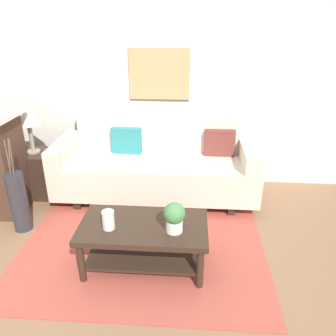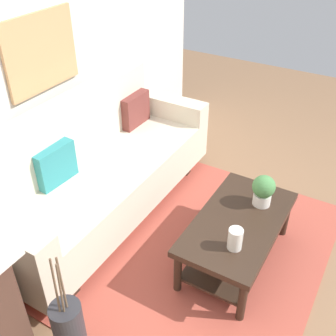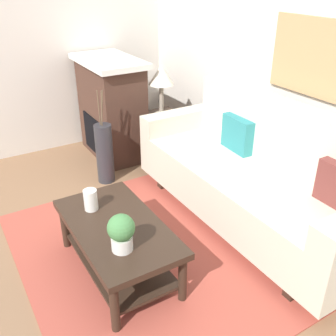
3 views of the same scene
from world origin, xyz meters
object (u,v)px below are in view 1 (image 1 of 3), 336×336
coffee_table (144,235)px  tabletop_vase (108,220)px  throw_pillow_teal (127,140)px  table_lamp (28,117)px  side_table (37,173)px  floor_vase (19,202)px  couch (156,164)px  potted_plant_tabletop (174,216)px  throw_pillow_maroon (219,143)px  framed_painting (159,74)px

coffee_table → tabletop_vase: size_ratio=6.70×
throw_pillow_teal → table_lamp: (-1.11, -0.18, 0.31)m
coffee_table → side_table: 1.96m
side_table → floor_vase: (0.15, -0.78, 0.04)m
floor_vase → throw_pillow_teal: bearing=45.0°
couch → table_lamp: bearing=-178.0°
table_lamp → floor_vase: bearing=-78.9°
side_table → tabletop_vase: bearing=-47.3°
side_table → potted_plant_tabletop: bearing=-36.8°
tabletop_vase → floor_vase: size_ratio=0.26×
floor_vase → throw_pillow_maroon: bearing=24.7°
couch → side_table: 1.50m
throw_pillow_teal → coffee_table: (0.40, -1.43, -0.37)m
potted_plant_tabletop → framed_painting: (-0.29, 1.85, 0.85)m
couch → side_table: size_ratio=4.24×
framed_painting → throw_pillow_teal: bearing=-137.8°
couch → potted_plant_tabletop: couch is taller
throw_pillow_maroon → coffee_table: throw_pillow_maroon is taller
couch → floor_vase: 1.58m
tabletop_vase → floor_vase: (-1.08, 0.55, -0.19)m
couch → tabletop_vase: bearing=-100.5°
tabletop_vase → throw_pillow_teal: bearing=94.5°
throw_pillow_teal → side_table: 1.20m
couch → coffee_table: bearing=-89.0°
coffee_table → floor_vase: (-1.36, 0.47, 0.01)m
throw_pillow_maroon → tabletop_vase: (-1.01, -1.51, -0.17)m
table_lamp → framed_painting: 1.63m
coffee_table → floor_vase: bearing=160.9°
potted_plant_tabletop → framed_painting: framed_painting is taller
couch → tabletop_vase: couch is taller
throw_pillow_teal → coffee_table: throw_pillow_teal is taller
couch → throw_pillow_maroon: size_ratio=6.60×
side_table → coffee_table: bearing=-39.7°
floor_vase → coffee_table: bearing=-19.1°
coffee_table → potted_plant_tabletop: (0.27, -0.08, 0.26)m
throw_pillow_maroon → potted_plant_tabletop: throw_pillow_maroon is taller
throw_pillow_maroon → coffee_table: bearing=-117.0°
potted_plant_tabletop → side_table: (-1.78, 1.33, -0.29)m
potted_plant_tabletop → throw_pillow_maroon: bearing=73.1°
throw_pillow_teal → floor_vase: 1.40m
throw_pillow_teal → potted_plant_tabletop: size_ratio=1.37×
floor_vase → tabletop_vase: bearing=-27.1°
throw_pillow_teal → throw_pillow_maroon: 1.13m
throw_pillow_maroon → table_lamp: (-2.24, -0.18, 0.31)m
framed_painting → potted_plant_tabletop: bearing=-81.0°
throw_pillow_maroon → tabletop_vase: 1.82m
side_table → table_lamp: size_ratio=0.98×
coffee_table → side_table: size_ratio=1.96×
tabletop_vase → side_table: 1.83m
throw_pillow_teal → throw_pillow_maroon: size_ratio=1.00×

